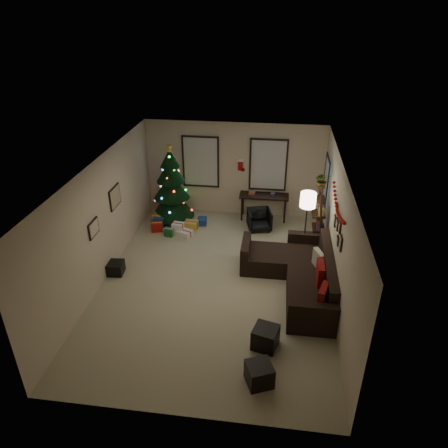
{
  "coord_description": "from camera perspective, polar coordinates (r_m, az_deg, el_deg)",
  "views": [
    {
      "loc": [
        1.21,
        -7.63,
        5.59
      ],
      "look_at": [
        0.1,
        0.6,
        1.15
      ],
      "focal_mm": 33.73,
      "sensor_mm": 36.0,
      "label": 1
    }
  ],
  "objects": [
    {
      "name": "bookshelf",
      "position": [
        10.4,
        12.81,
        0.07
      ],
      "size": [
        0.3,
        0.5,
        1.7
      ],
      "color": "black",
      "rests_on": "floor"
    },
    {
      "name": "art_abstract",
      "position": [
        9.09,
        -17.27,
        -0.56
      ],
      "size": [
        0.04,
        0.45,
        0.35
      ],
      "color": "black",
      "rests_on": "wall_left"
    },
    {
      "name": "floor",
      "position": [
        9.54,
        -1.09,
        -7.76
      ],
      "size": [
        7.0,
        7.0,
        0.0
      ],
      "primitive_type": "plane",
      "color": "tan",
      "rests_on": "ground"
    },
    {
      "name": "storage_bin",
      "position": [
        10.07,
        -15.06,
        -5.75
      ],
      "size": [
        0.6,
        0.42,
        0.28
      ],
      "primitive_type": "cube",
      "rotation": [
        0.0,
        0.0,
        0.08
      ],
      "color": "black",
      "rests_on": "floor"
    },
    {
      "name": "gallery",
      "position": [
        8.65,
        15.2,
        -0.61
      ],
      "size": [
        0.03,
        1.25,
        0.54
      ],
      "color": "black",
      "rests_on": "wall_right"
    },
    {
      "name": "floor_lamp",
      "position": [
        9.85,
        11.27,
        2.63
      ],
      "size": [
        0.36,
        0.36,
        1.72
      ],
      "rotation": [
        0.0,
        0.0,
        0.09
      ],
      "color": "black",
      "rests_on": "floor"
    },
    {
      "name": "wall_right",
      "position": [
        8.83,
        15.1,
        -1.65
      ],
      "size": [
        0.0,
        7.0,
        7.0
      ],
      "primitive_type": "plane",
      "rotation": [
        1.57,
        0.0,
        -1.57
      ],
      "color": "beige",
      "rests_on": "floor"
    },
    {
      "name": "window_back_right",
      "position": [
        11.82,
        6.01,
        7.98
      ],
      "size": [
        1.05,
        0.06,
        1.5
      ],
      "color": "#728CB2",
      "rests_on": "wall_back"
    },
    {
      "name": "garland",
      "position": [
        8.65,
        15.21,
        2.46
      ],
      "size": [
        0.08,
        1.9,
        0.3
      ],
      "primitive_type": null,
      "color": "#A5140C",
      "rests_on": "wall_right"
    },
    {
      "name": "window_back_left",
      "position": [
        12.01,
        -3.17,
        8.42
      ],
      "size": [
        1.05,
        0.06,
        1.5
      ],
      "color": "#728CB2",
      "rests_on": "wall_back"
    },
    {
      "name": "sofa",
      "position": [
        9.41,
        10.14,
        -6.64
      ],
      "size": [
        1.99,
        2.88,
        0.89
      ],
      "color": "black",
      "rests_on": "floor"
    },
    {
      "name": "stocking_right",
      "position": [
        11.86,
        2.29,
        8.04
      ],
      "size": [
        0.2,
        0.05,
        0.36
      ],
      "color": "#990F0C",
      "rests_on": "wall_back"
    },
    {
      "name": "pillow_red_b",
      "position": [
        8.87,
        12.89,
        -6.61
      ],
      "size": [
        0.14,
        0.49,
        0.49
      ],
      "primitive_type": "cube",
      "rotation": [
        0.0,
        0.0,
        0.02
      ],
      "color": "maroon",
      "rests_on": "sofa"
    },
    {
      "name": "art_map",
      "position": [
        10.06,
        -14.58,
        3.55
      ],
      "size": [
        0.04,
        0.6,
        0.5
      ],
      "color": "black",
      "rests_on": "wall_left"
    },
    {
      "name": "window_right_wall",
      "position": [
        11.05,
        13.73,
        5.56
      ],
      "size": [
        0.06,
        0.9,
        1.3
      ],
      "color": "#728CB2",
      "rests_on": "wall_right"
    },
    {
      "name": "wall_left",
      "position": [
        9.49,
        -16.26,
        0.36
      ],
      "size": [
        0.0,
        7.0,
        7.0
      ],
      "primitive_type": "plane",
      "rotation": [
        1.57,
        0.0,
        1.57
      ],
      "color": "beige",
      "rests_on": "floor"
    },
    {
      "name": "ceiling",
      "position": [
        8.25,
        -1.26,
        7.61
      ],
      "size": [
        7.0,
        7.0,
        0.0
      ],
      "primitive_type": "plane",
      "rotation": [
        3.14,
        0.0,
        0.0
      ],
      "color": "white",
      "rests_on": "floor"
    },
    {
      "name": "christmas_tree",
      "position": [
        11.85,
        -7.12,
        4.78
      ],
      "size": [
        1.22,
        1.22,
        2.26
      ],
      "rotation": [
        0.0,
        0.0,
        0.07
      ],
      "color": "black",
      "rests_on": "floor"
    },
    {
      "name": "desk",
      "position": [
        11.93,
        5.44,
        3.54
      ],
      "size": [
        1.37,
        0.49,
        0.74
      ],
      "color": "black",
      "rests_on": "floor"
    },
    {
      "name": "pillow_red_a",
      "position": [
        8.26,
        13.23,
        -9.59
      ],
      "size": [
        0.24,
        0.47,
        0.45
      ],
      "primitive_type": "cube",
      "rotation": [
        0.0,
        0.0,
        -0.29
      ],
      "color": "maroon",
      "rests_on": "sofa"
    },
    {
      "name": "stocking_left",
      "position": [
        12.04,
        0.78,
        8.13
      ],
      "size": [
        0.2,
        0.05,
        0.36
      ],
      "color": "#990F0C",
      "rests_on": "wall_back"
    },
    {
      "name": "desk_chair",
      "position": [
        11.51,
        4.81,
        0.58
      ],
      "size": [
        0.67,
        0.65,
        0.58
      ],
      "primitive_type": "imported",
      "rotation": [
        0.0,
        0.0,
        0.24
      ],
      "color": "black",
      "rests_on": "floor"
    },
    {
      "name": "potted_plant",
      "position": [
        10.38,
        13.24,
        6.09
      ],
      "size": [
        0.52,
        0.46,
        0.52
      ],
      "primitive_type": "imported",
      "rotation": [
        0.0,
        0.0,
        0.13
      ],
      "color": "#4C4C4C",
      "rests_on": "bookshelf"
    },
    {
      "name": "pillow_cream",
      "position": [
        9.35,
        12.65,
        -4.68
      ],
      "size": [
        0.24,
        0.4,
        0.39
      ],
      "primitive_type": "cube",
      "rotation": [
        0.0,
        0.0,
        0.35
      ],
      "color": "#BDB299",
      "rests_on": "sofa"
    },
    {
      "name": "wall_back",
      "position": [
        11.97,
        1.39,
        7.38
      ],
      "size": [
        5.0,
        0.0,
        5.0
      ],
      "primitive_type": "plane",
      "rotation": [
        1.57,
        0.0,
        0.0
      ],
      "color": "beige",
      "rests_on": "floor"
    },
    {
      "name": "presents",
      "position": [
        11.63,
        -6.75,
        -0.17
      ],
      "size": [
        1.5,
        1.01,
        0.3
      ],
      "rotation": [
        0.0,
        0.0,
        -0.4
      ],
      "color": "gold",
      "rests_on": "floor"
    },
    {
      "name": "ottoman_near",
      "position": [
        7.9,
        5.63,
        -15.04
      ],
      "size": [
        0.53,
        0.53,
        0.41
      ],
      "primitive_type": "cube",
      "rotation": [
        0.0,
        0.0,
        -0.27
      ],
      "color": "black",
      "rests_on": "floor"
    },
    {
      "name": "ottoman_far",
      "position": [
        7.31,
        4.8,
        -19.61
      ],
      "size": [
        0.53,
        0.53,
        0.38
      ],
      "primitive_type": "cube",
      "rotation": [
        0.0,
        0.0,
        0.4
      ],
      "color": "black",
      "rests_on": "floor"
    },
    {
      "name": "wall_front",
      "position": [
        6.04,
        -6.41,
        -16.66
      ],
      "size": [
        5.0,
        0.0,
        5.0
      ],
      "primitive_type": "plane",
      "rotation": [
        -1.57,
        0.0,
        0.0
      ],
      "color": "beige",
      "rests_on": "floor"
    }
  ]
}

